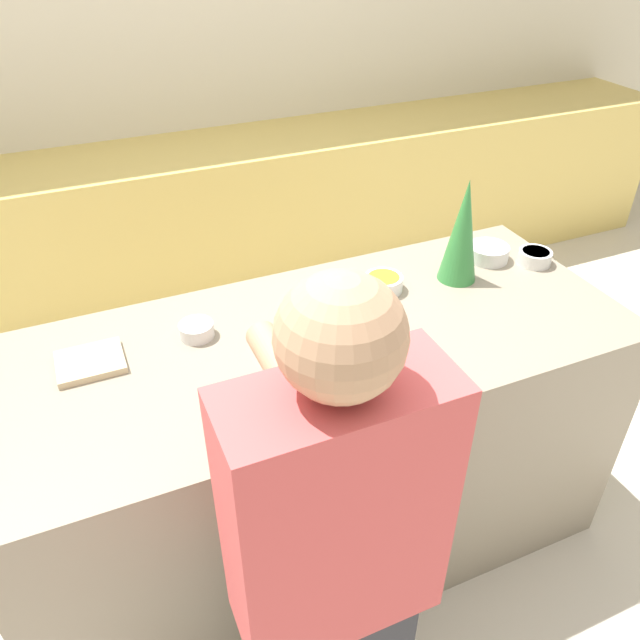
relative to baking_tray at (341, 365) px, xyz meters
name	(u,v)px	position (x,y,z in m)	size (l,w,h in m)	color
ground_plane	(320,531)	(0.00, 0.15, -0.91)	(12.00, 12.00, 0.00)	beige
wall_back	(156,50)	(0.00, 2.25, 0.39)	(8.00, 0.05, 2.60)	beige
back_cabinet_block	(192,229)	(0.00, 1.92, -0.47)	(6.00, 0.60, 0.88)	#DBBC60
kitchen_island	(320,446)	(0.00, 0.15, -0.46)	(1.87, 0.78, 0.91)	gray
baking_tray	(341,365)	(0.00, 0.00, 0.00)	(0.40, 0.30, 0.01)	#B2B2BC
gingerbread_house	(342,338)	(0.00, 0.00, 0.09)	(0.17, 0.16, 0.22)	brown
decorative_tree	(463,231)	(0.55, 0.27, 0.17)	(0.13, 0.13, 0.35)	#33843D
candy_bowl_behind_tray	(383,283)	(0.29, 0.30, 0.02)	(0.12, 0.12, 0.05)	white
candy_bowl_center_rear	(196,329)	(-0.33, 0.29, 0.02)	(0.10, 0.10, 0.04)	silver
candy_bowl_far_left	(535,257)	(0.85, 0.25, 0.02)	(0.11, 0.11, 0.05)	silver
candy_bowl_near_tray_right	(488,252)	(0.72, 0.33, 0.02)	(0.14, 0.14, 0.05)	silver
candy_bowl_beside_tree	(330,295)	(0.10, 0.30, 0.02)	(0.14, 0.14, 0.05)	white
cookbook	(90,362)	(-0.63, 0.28, 0.01)	(0.18, 0.15, 0.02)	#CCB78C
person	(334,587)	(-0.26, -0.53, -0.11)	(0.41, 0.51, 1.54)	#333338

